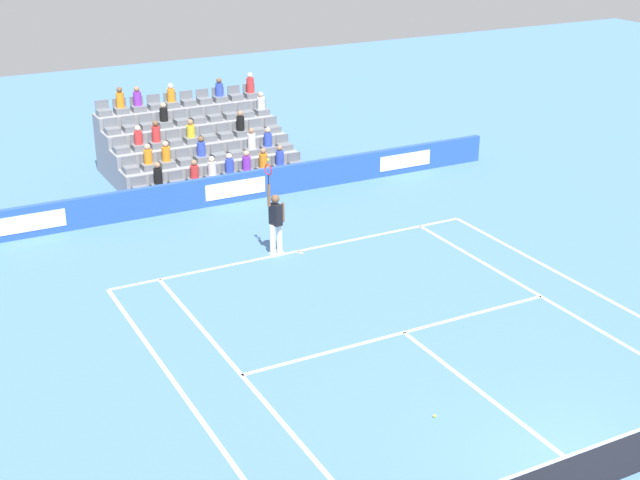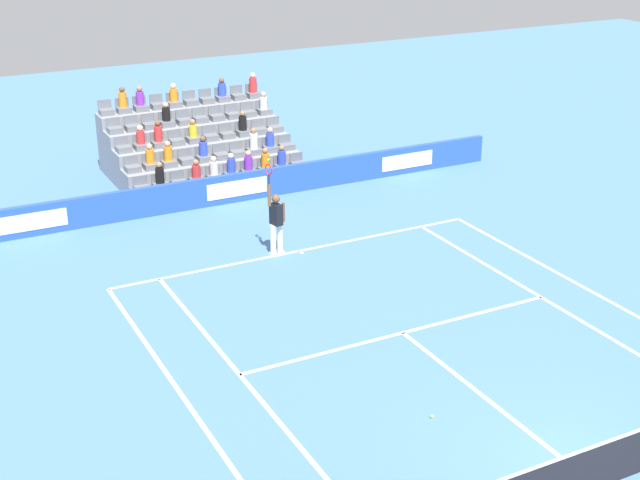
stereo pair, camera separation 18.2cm
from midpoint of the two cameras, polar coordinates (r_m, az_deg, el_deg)
line_baseline at (r=25.45m, az=-1.11°, el=-0.69°), size 10.97×0.10×0.01m
line_service at (r=21.14m, az=5.53°, el=-5.88°), size 8.23×0.10×0.01m
line_centre_service at (r=18.91m, az=10.82°, el=-9.88°), size 0.10×6.40×0.01m
line_singles_sideline_left at (r=19.10m, az=-4.32°, el=-9.15°), size 0.10×11.89×0.01m
line_singles_sideline_right at (r=23.12m, az=14.80°, el=-3.96°), size 0.10×11.89×0.01m
line_doubles_sideline_left at (r=18.70m, az=-8.23°, el=-10.09°), size 0.10×11.89×0.01m
line_doubles_sideline_right at (r=24.00m, az=17.26°, el=-3.25°), size 0.10×11.89×0.01m
line_centre_mark at (r=25.36m, az=-1.01°, el=-0.77°), size 0.10×0.20×0.01m
sponsor_barrier at (r=29.26m, az=-5.18°, el=3.34°), size 19.51×0.22×0.95m
tennis_net at (r=16.72m, az=17.78°, el=-13.40°), size 11.97×0.10×1.07m
tennis_player at (r=24.87m, az=-2.60°, el=1.19°), size 0.53×0.40×2.85m
stadium_stand at (r=32.32m, az=-7.62°, el=5.74°), size 6.20×4.75×3.05m
loose_tennis_ball at (r=18.14m, az=7.41°, el=-11.05°), size 0.07×0.07×0.07m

